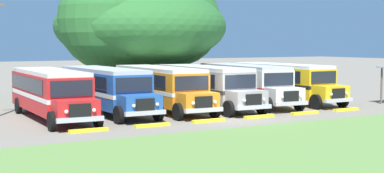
{
  "coord_description": "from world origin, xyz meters",
  "views": [
    {
      "loc": [
        -18.81,
        -27.77,
        4.42
      ],
      "look_at": [
        0.0,
        4.21,
        1.6
      ],
      "focal_mm": 54.35,
      "sensor_mm": 36.0,
      "label": 1
    }
  ],
  "objects_px": {
    "parked_bus_slot_5": "(283,81)",
    "broad_shade_tree": "(139,24)",
    "parked_bus_slot_1": "(105,88)",
    "parked_bus_slot_4": "(245,82)",
    "parked_bus_slot_0": "(51,91)",
    "parked_bus_slot_2": "(161,86)",
    "parked_bus_slot_3": "(205,85)"
  },
  "relations": [
    {
      "from": "parked_bus_slot_4",
      "to": "broad_shade_tree",
      "type": "bearing_deg",
      "value": -154.61
    },
    {
      "from": "parked_bus_slot_1",
      "to": "parked_bus_slot_5",
      "type": "xyz_separation_m",
      "value": [
        14.01,
        -0.19,
        0.0
      ]
    },
    {
      "from": "parked_bus_slot_3",
      "to": "parked_bus_slot_4",
      "type": "relative_size",
      "value": 0.99
    },
    {
      "from": "parked_bus_slot_4",
      "to": "parked_bus_slot_5",
      "type": "relative_size",
      "value": 1.01
    },
    {
      "from": "parked_bus_slot_2",
      "to": "parked_bus_slot_4",
      "type": "bearing_deg",
      "value": 94.33
    },
    {
      "from": "parked_bus_slot_4",
      "to": "parked_bus_slot_5",
      "type": "xyz_separation_m",
      "value": [
        3.44,
        0.01,
        0.0
      ]
    },
    {
      "from": "parked_bus_slot_1",
      "to": "parked_bus_slot_4",
      "type": "height_order",
      "value": "same"
    },
    {
      "from": "parked_bus_slot_3",
      "to": "parked_bus_slot_4",
      "type": "bearing_deg",
      "value": 99.5
    },
    {
      "from": "parked_bus_slot_2",
      "to": "parked_bus_slot_4",
      "type": "xyz_separation_m",
      "value": [
        6.92,
        0.25,
        0.0
      ]
    },
    {
      "from": "parked_bus_slot_0",
      "to": "broad_shade_tree",
      "type": "distance_m",
      "value": 15.67
    },
    {
      "from": "parked_bus_slot_0",
      "to": "parked_bus_slot_1",
      "type": "relative_size",
      "value": 1.0
    },
    {
      "from": "parked_bus_slot_2",
      "to": "parked_bus_slot_5",
      "type": "bearing_deg",
      "value": 93.73
    },
    {
      "from": "parked_bus_slot_3",
      "to": "broad_shade_tree",
      "type": "distance_m",
      "value": 11.41
    },
    {
      "from": "parked_bus_slot_3",
      "to": "parked_bus_slot_5",
      "type": "distance_m",
      "value": 7.14
    },
    {
      "from": "parked_bus_slot_5",
      "to": "broad_shade_tree",
      "type": "relative_size",
      "value": 0.71
    },
    {
      "from": "parked_bus_slot_2",
      "to": "broad_shade_tree",
      "type": "distance_m",
      "value": 11.66
    },
    {
      "from": "parked_bus_slot_5",
      "to": "broad_shade_tree",
      "type": "xyz_separation_m",
      "value": [
        -7.02,
        10.01,
        4.39
      ]
    },
    {
      "from": "parked_bus_slot_1",
      "to": "parked_bus_slot_3",
      "type": "distance_m",
      "value": 6.93
    },
    {
      "from": "parked_bus_slot_1",
      "to": "broad_shade_tree",
      "type": "distance_m",
      "value": 12.83
    },
    {
      "from": "parked_bus_slot_2",
      "to": "parked_bus_slot_5",
      "type": "relative_size",
      "value": 1.0
    },
    {
      "from": "parked_bus_slot_3",
      "to": "parked_bus_slot_5",
      "type": "relative_size",
      "value": 1.0
    },
    {
      "from": "parked_bus_slot_0",
      "to": "parked_bus_slot_2",
      "type": "bearing_deg",
      "value": 95.06
    },
    {
      "from": "parked_bus_slot_2",
      "to": "broad_shade_tree",
      "type": "bearing_deg",
      "value": 164.25
    },
    {
      "from": "parked_bus_slot_3",
      "to": "broad_shade_tree",
      "type": "bearing_deg",
      "value": -178.8
    },
    {
      "from": "parked_bus_slot_1",
      "to": "parked_bus_slot_4",
      "type": "relative_size",
      "value": 0.99
    },
    {
      "from": "parked_bus_slot_1",
      "to": "parked_bus_slot_2",
      "type": "height_order",
      "value": "same"
    },
    {
      "from": "parked_bus_slot_4",
      "to": "parked_bus_slot_2",
      "type": "bearing_deg",
      "value": -82.21
    },
    {
      "from": "parked_bus_slot_4",
      "to": "broad_shade_tree",
      "type": "xyz_separation_m",
      "value": [
        -3.58,
        10.03,
        4.39
      ]
    },
    {
      "from": "parked_bus_slot_1",
      "to": "parked_bus_slot_2",
      "type": "bearing_deg",
      "value": 83.05
    },
    {
      "from": "parked_bus_slot_5",
      "to": "parked_bus_slot_1",
      "type": "bearing_deg",
      "value": -90.76
    },
    {
      "from": "parked_bus_slot_0",
      "to": "parked_bus_slot_4",
      "type": "xyz_separation_m",
      "value": [
        14.26,
        0.56,
        0.0
      ]
    },
    {
      "from": "parked_bus_slot_0",
      "to": "parked_bus_slot_3",
      "type": "height_order",
      "value": "same"
    }
  ]
}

